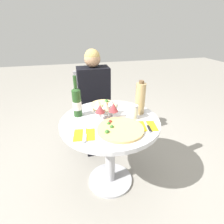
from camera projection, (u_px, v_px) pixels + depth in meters
The scene contains 16 objects.
ground_plane at pixel (110, 180), 1.76m from camera, with size 12.00×12.00×0.00m, color gray.
dining_table at pixel (110, 135), 1.52m from camera, with size 0.83×0.83×0.70m.
chair_behind_diner at pixel (94, 108), 2.27m from camera, with size 0.44×0.44×0.89m.
seated_diner at pixel (96, 107), 2.10m from camera, with size 0.37×0.47×1.17m.
pizza_large at pixel (120, 129), 1.30m from camera, with size 0.35×0.35×0.04m.
pizza_small_far at pixel (104, 105), 1.68m from camera, with size 0.25×0.25×0.05m.
wine_bottle at pixel (77, 102), 1.46m from camera, with size 0.07×0.07×0.35m.
tall_carafe at pixel (140, 98), 1.50m from camera, with size 0.08×0.08×0.30m.
sugar_shaker at pixel (134, 112), 1.44m from camera, with size 0.06×0.06×0.12m.
wine_glass_front_right at pixel (114, 108), 1.43m from camera, with size 0.08×0.08×0.14m.
wine_glass_center at pixel (106, 106), 1.45m from camera, with size 0.07×0.07×0.15m.
wine_glass_back_right at pixel (111, 104), 1.50m from camera, with size 0.08×0.08×0.14m.
wine_glass_front_left at pixel (100, 109), 1.40m from camera, with size 0.08×0.08×0.13m.
wine_glass_back_left at pixel (98, 104), 1.47m from camera, with size 0.08×0.08×0.15m.
place_setting_left at pixel (84, 135), 1.24m from camera, with size 0.17×0.19×0.01m.
place_setting_right at pixel (147, 126), 1.35m from camera, with size 0.17×0.19×0.01m.
Camera 1 is at (-0.29, -1.23, 1.41)m, focal length 28.00 mm.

